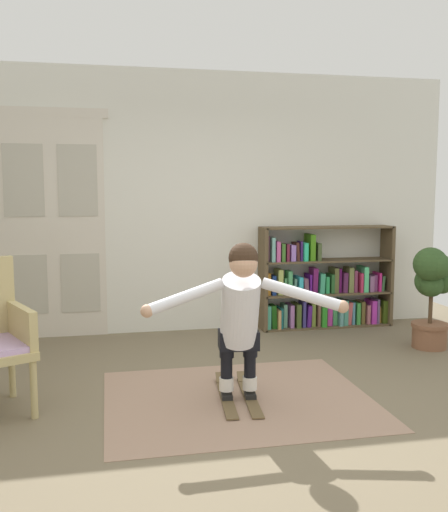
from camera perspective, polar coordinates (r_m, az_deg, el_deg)
The scene contains 8 objects.
ground_plane at distance 4.22m, azimuth 2.25°, elevation -15.65°, with size 7.20×7.20×0.00m, color #73654D.
back_wall at distance 6.45m, azimuth -3.27°, elevation 5.35°, with size 6.00×0.10×2.90m, color silver.
double_door at distance 6.36m, azimuth -16.76°, elevation 3.07°, with size 1.22×0.05×2.45m.
rug at distance 4.51m, azimuth 1.42°, elevation -14.06°, with size 2.02×1.67×0.01m, color #A17F69.
bookshelf at distance 6.74m, azimuth 9.79°, elevation -2.99°, with size 1.56×0.30×1.17m.
potted_plant at distance 6.08m, azimuth 20.07°, elevation -3.03°, with size 0.46×0.46×1.03m.
skis_pair at distance 4.54m, azimuth 1.37°, elevation -13.69°, with size 0.35×0.88×0.07m.
person_skier at distance 4.17m, azimuth 1.70°, elevation -5.35°, with size 1.43×0.67×1.16m.
Camera 1 is at (-0.94, -3.78, 1.61)m, focal length 40.05 mm.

